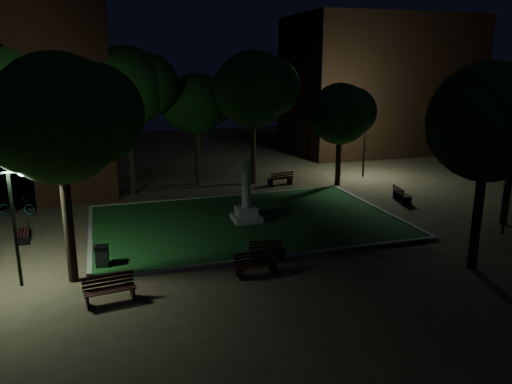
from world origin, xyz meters
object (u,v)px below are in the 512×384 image
bench_right_side (401,195)px  bench_far_side (281,179)px  bench_near_left (256,264)px  bench_left_side (25,232)px  bench_west_near (110,290)px  trash_bin (102,257)px  bench_near_right (267,251)px  monument (246,204)px  bicycle (17,206)px

bench_right_side → bench_far_side: bench_far_side is taller
bench_near_left → bench_left_side: 11.23m
bench_west_near → trash_bin: bench_west_near is taller
bench_near_right → bench_near_left: bearing=-118.0°
monument → bicycle: (-11.31, 4.77, -0.44)m
bench_right_side → bench_far_side: bearing=53.1°
bench_near_left → bench_right_side: size_ratio=0.99×
bench_far_side → trash_bin: (-11.52, -10.84, 0.02)m
bench_near_left → bench_far_side: bench_far_side is taller
trash_bin → bicycle: size_ratio=0.47×
monument → trash_bin: bearing=-151.0°
bench_near_right → bench_right_side: size_ratio=0.89×
bicycle → bench_left_side: bearing=-154.1°
bench_west_near → bench_right_side: bearing=18.1°
bench_west_near → bicycle: size_ratio=0.90×
bench_west_near → bench_far_side: 18.00m
monument → bicycle: size_ratio=1.64×
bench_far_side → bicycle: 15.88m
bench_left_side → bench_right_side: (20.21, 0.59, 0.03)m
bench_left_side → bench_far_side: bench_far_side is taller
bench_far_side → bicycle: (-15.73, -2.14, 0.07)m
bench_far_side → bench_near_right: bearing=56.3°
bench_near_left → trash_bin: (-5.58, 2.47, 0.05)m
monument → bicycle: monument is taller
trash_bin → bench_near_left: bearing=-23.9°
bench_west_near → bench_left_side: bench_west_near is taller
bench_west_near → monument: bearing=37.9°
bench_near_left → bicycle: (-9.79, 11.17, 0.10)m
bench_near_right → bench_right_side: bearing=37.8°
bench_near_right → bicycle: 14.57m
bench_west_near → bench_left_side: (-3.52, 7.50, -0.06)m
monument → bench_near_left: size_ratio=1.93×
bench_right_side → bicycle: (-21.09, 3.75, 0.10)m
bench_near_left → bench_near_right: 1.56m
bench_right_side → bicycle: size_ratio=0.86×
bench_near_right → bench_far_side: bearing=74.5°
bench_near_left → bench_right_side: (11.30, 7.42, 0.00)m
trash_bin → bench_right_side: bearing=16.4°
trash_bin → monument: bearing=29.0°
bench_left_side → bench_right_side: bearing=87.3°
bench_left_side → trash_bin: size_ratio=1.67×
bench_near_left → bicycle: size_ratio=0.85×
bench_near_left → bench_right_side: same height
bench_west_near → bench_right_side: (16.70, 8.09, -0.03)m
bench_near_left → bench_left_side: bench_near_left is taller
bench_right_side → bench_near_right: bearing=131.3°
monument → bench_near_left: monument is taller
bench_near_right → trash_bin: 6.59m
bench_near_right → monument: bearing=90.3°
bench_near_right → bench_left_side: bench_left_side is taller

